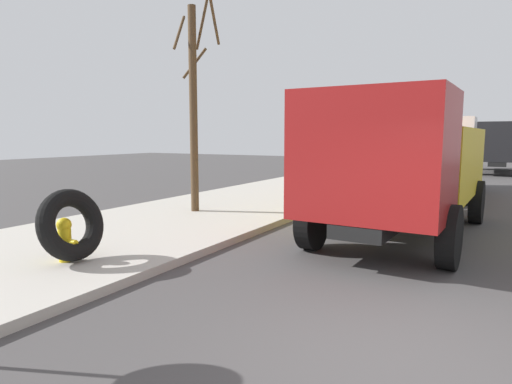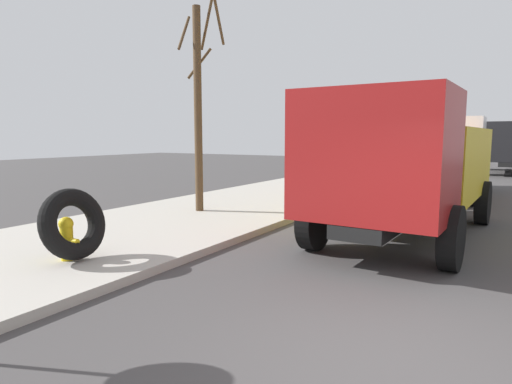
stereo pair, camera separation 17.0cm
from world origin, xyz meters
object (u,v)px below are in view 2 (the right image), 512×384
Objects in this scene: dump_truck_yellow at (409,164)px; bare_tree at (199,103)px; dump_truck_gray at (509,146)px; dump_truck_orange at (442,152)px; fire_hydrant at (67,237)px; loose_tire at (73,224)px.

dump_truck_yellow is 1.25× the size of bare_tree.
dump_truck_yellow is 20.58m from dump_truck_gray.
dump_truck_orange is (8.04, 0.43, 0.00)m from dump_truck_yellow.
bare_tree is at bearing 161.00° from dump_truck_gray.
dump_truck_gray is (25.85, -6.00, 1.07)m from fire_hydrant.
dump_truck_yellow and dump_truck_gray have the same top height.
dump_truck_yellow is at bearing 175.54° from dump_truck_gray.
dump_truck_yellow is at bearing -87.54° from bare_tree.
bare_tree is at bearing 148.28° from dump_truck_orange.
loose_tire is at bearing 140.94° from dump_truck_yellow.
loose_tire is at bearing -166.00° from bare_tree.
fire_hydrant is at bearing -167.30° from bare_tree.
dump_truck_orange reaches higher than fire_hydrant.
dump_truck_gray is at bearing -19.00° from bare_tree.
loose_tire is 6.86m from dump_truck_yellow.
loose_tire is 5.70m from bare_tree.
loose_tire is at bearing 163.84° from dump_truck_orange.
bare_tree reaches higher than dump_truck_yellow.
dump_truck_orange is 12.64m from dump_truck_gray.
loose_tire reaches higher than fire_hydrant.
bare_tree reaches higher than fire_hydrant.
bare_tree is (-20.75, 7.14, 1.50)m from dump_truck_gray.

